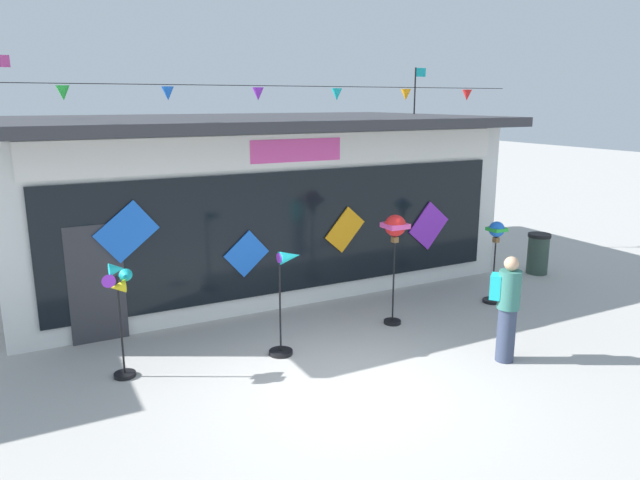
# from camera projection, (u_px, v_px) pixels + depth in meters

# --- Properties ---
(ground_plane) EXTENTS (80.00, 80.00, 0.00)m
(ground_plane) POSITION_uv_depth(u_px,v_px,m) (346.00, 386.00, 8.36)
(ground_plane) COLOR #ADAAA5
(kite_shop_building) EXTENTS (10.57, 6.50, 4.79)m
(kite_shop_building) POSITION_uv_depth(u_px,v_px,m) (243.00, 195.00, 13.66)
(kite_shop_building) COLOR silver
(kite_shop_building) RESTS_ON ground_plane
(wind_spinner_far_left) EXTENTS (0.45, 0.32, 1.75)m
(wind_spinner_far_left) POSITION_uv_depth(u_px,v_px,m) (119.00, 296.00, 8.34)
(wind_spinner_far_left) COLOR black
(wind_spinner_far_left) RESTS_ON ground_plane
(wind_spinner_left) EXTENTS (0.56, 0.38, 1.70)m
(wind_spinner_left) POSITION_uv_depth(u_px,v_px,m) (286.00, 292.00, 9.24)
(wind_spinner_left) COLOR black
(wind_spinner_left) RESTS_ON ground_plane
(wind_spinner_center_left) EXTENTS (0.39, 0.39, 2.02)m
(wind_spinner_center_left) POSITION_uv_depth(u_px,v_px,m) (395.00, 234.00, 10.34)
(wind_spinner_center_left) COLOR black
(wind_spinner_center_left) RESTS_ON ground_plane
(wind_spinner_center_right) EXTENTS (0.36, 0.36, 1.66)m
(wind_spinner_center_right) POSITION_uv_depth(u_px,v_px,m) (496.00, 243.00, 11.57)
(wind_spinner_center_right) COLOR black
(wind_spinner_center_right) RESTS_ON ground_plane
(person_near_camera) EXTENTS (0.45, 0.47, 1.68)m
(person_near_camera) POSITION_uv_depth(u_px,v_px,m) (507.00, 306.00, 9.00)
(person_near_camera) COLOR #333D56
(person_near_camera) RESTS_ON ground_plane
(trash_bin) EXTENTS (0.52, 0.52, 0.95)m
(trash_bin) POSITION_uv_depth(u_px,v_px,m) (538.00, 253.00, 13.73)
(trash_bin) COLOR #2D4238
(trash_bin) RESTS_ON ground_plane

